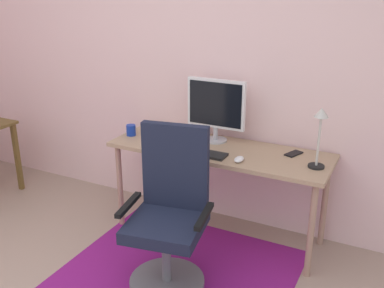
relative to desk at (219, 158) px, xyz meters
name	(u,v)px	position (x,y,z in m)	size (l,w,h in m)	color
wall_back	(193,60)	(-0.40, 0.35, 0.65)	(6.00, 0.10, 2.60)	beige
area_rug	(174,277)	(-0.03, -0.65, -0.65)	(1.53, 1.43, 0.01)	#831972
desk	(219,158)	(0.00, 0.00, 0.00)	(1.65, 0.56, 0.73)	tan
monitor	(216,106)	(-0.09, 0.14, 0.35)	(0.46, 0.18, 0.49)	#B2B2B7
keyboard	(198,152)	(-0.10, -0.17, 0.08)	(0.43, 0.13, 0.02)	black
computer_mouse	(239,159)	(0.23, -0.17, 0.09)	(0.06, 0.10, 0.03)	white
coffee_cup	(131,130)	(-0.75, -0.05, 0.12)	(0.08, 0.08, 0.09)	#15329B
cell_phone	(294,154)	(0.53, 0.13, 0.08)	(0.07, 0.14, 0.01)	black
desk_lamp	(320,128)	(0.72, -0.03, 0.35)	(0.11, 0.11, 0.41)	black
office_chair	(169,222)	(-0.05, -0.68, -0.21)	(0.59, 0.53, 1.06)	slate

